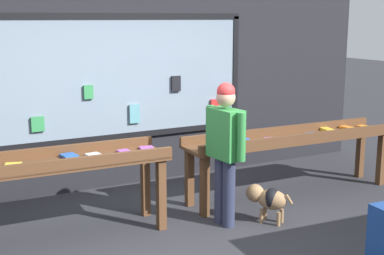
% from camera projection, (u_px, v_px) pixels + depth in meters
% --- Properties ---
extents(ground_plane, '(40.00, 40.00, 0.00)m').
position_uv_depth(ground_plane, '(212.00, 242.00, 5.58)').
color(ground_plane, '#2D2D33').
extents(shopfront_facade, '(7.89, 0.29, 3.63)m').
position_uv_depth(shopfront_facade, '(120.00, 56.00, 7.26)').
color(shopfront_facade, black).
rests_on(shopfront_facade, ground_plane).
extents(display_table_left, '(3.00, 0.72, 0.94)m').
position_uv_depth(display_table_left, '(25.00, 173.00, 5.40)').
color(display_table_left, brown).
rests_on(display_table_left, ground_plane).
extents(display_table_right, '(3.00, 0.65, 0.87)m').
position_uv_depth(display_table_right, '(292.00, 142.00, 6.96)').
color(display_table_right, brown).
rests_on(display_table_right, ground_plane).
extents(person_browsing, '(0.26, 0.64, 1.62)m').
position_uv_depth(person_browsing, '(225.00, 144.00, 5.88)').
color(person_browsing, '#2D334C').
rests_on(person_browsing, ground_plane).
extents(small_dog, '(0.41, 0.48, 0.43)m').
position_uv_depth(small_dog, '(268.00, 198.00, 6.08)').
color(small_dog, '#99724C').
rests_on(small_dog, ground_plane).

